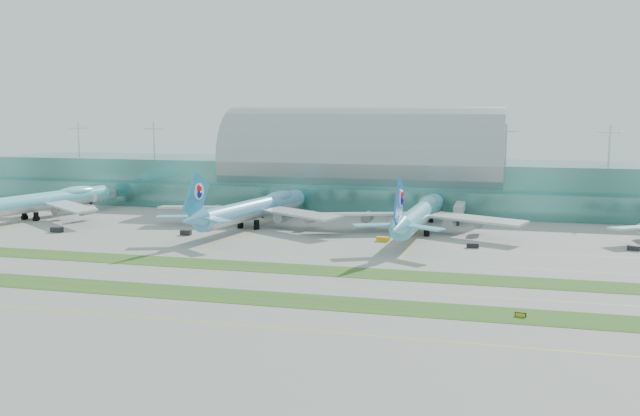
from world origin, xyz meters
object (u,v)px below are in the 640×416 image
(airliner_c, at_px, (420,213))
(taxiway_sign_east, at_px, (521,315))
(terminal, at_px, (363,174))
(airliner_b, at_px, (255,207))
(airliner_a, at_px, (40,201))

(airliner_c, height_order, taxiway_sign_east, airliner_c)
(terminal, xyz_separation_m, taxiway_sign_east, (63.87, -157.34, -13.74))
(airliner_b, relative_size, airliner_c, 1.01)
(terminal, distance_m, airliner_b, 70.06)
(terminal, distance_m, airliner_a, 132.18)
(terminal, xyz_separation_m, airliner_b, (-26.59, -64.42, -7.17))
(terminal, relative_size, taxiway_sign_east, 147.74)
(taxiway_sign_east, bearing_deg, airliner_b, 146.17)
(airliner_a, distance_m, airliner_b, 87.22)
(airliner_c, bearing_deg, airliner_b, -175.90)
(airliner_a, xyz_separation_m, airliner_c, (146.10, 3.52, -0.00))
(terminal, height_order, airliner_c, terminal)
(airliner_a, bearing_deg, airliner_b, 15.54)
(terminal, bearing_deg, taxiway_sign_east, -67.90)
(airliner_c, bearing_deg, taxiway_sign_east, -68.36)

